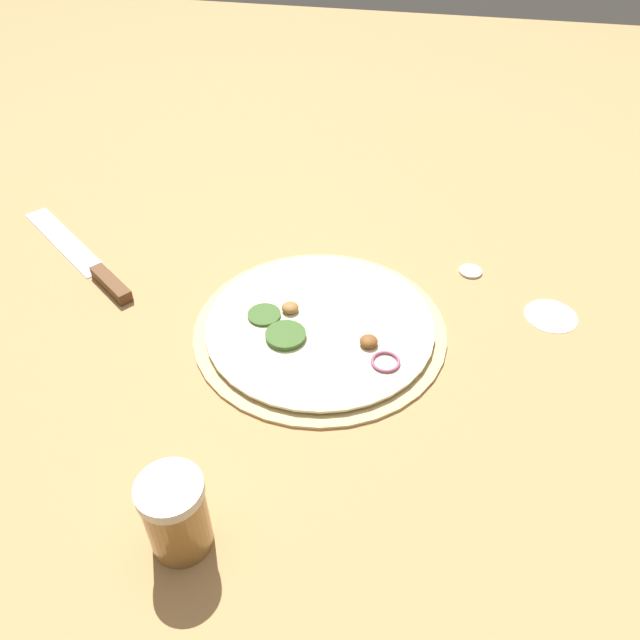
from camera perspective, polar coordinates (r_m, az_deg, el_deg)
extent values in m
plane|color=tan|center=(0.85, 0.00, -0.94)|extent=(3.00, 3.00, 0.00)
cylinder|color=#D6B77A|center=(0.85, 0.00, -0.72)|extent=(0.34, 0.34, 0.01)
cylinder|color=beige|center=(0.84, 0.00, -0.41)|extent=(0.31, 0.31, 0.00)
cylinder|color=#385B23|center=(0.86, -5.13, 0.47)|extent=(0.05, 0.05, 0.00)
ellipsoid|color=#996633|center=(0.86, -2.75, 1.15)|extent=(0.02, 0.02, 0.01)
torus|color=#A34C70|center=(0.79, 6.02, -3.82)|extent=(0.04, 0.04, 0.00)
ellipsoid|color=brown|center=(0.81, 4.47, -1.95)|extent=(0.02, 0.02, 0.01)
cylinder|color=#385B23|center=(0.82, -3.16, -1.41)|extent=(0.05, 0.05, 0.01)
cube|color=silver|center=(1.10, -22.33, 6.74)|extent=(0.21, 0.17, 0.00)
cube|color=brown|center=(0.96, -18.55, 3.14)|extent=(0.09, 0.07, 0.02)
cylinder|color=olive|center=(0.64, -12.93, -17.24)|extent=(0.06, 0.06, 0.08)
cylinder|color=beige|center=(0.60, -13.63, -14.87)|extent=(0.06, 0.06, 0.01)
cylinder|color=beige|center=(0.98, 13.61, 4.44)|extent=(0.03, 0.03, 0.01)
cylinder|color=white|center=(0.93, 20.36, 0.37)|extent=(0.07, 0.07, 0.00)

